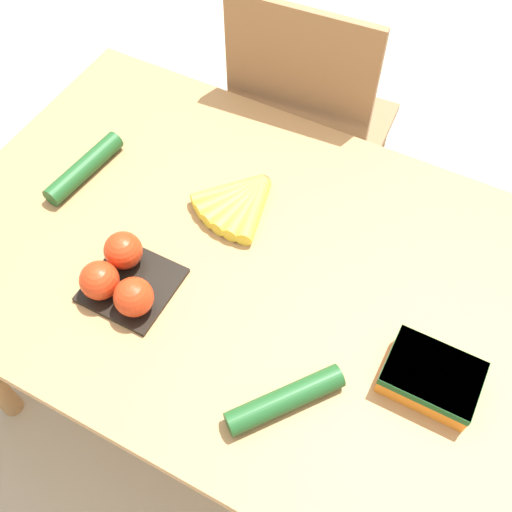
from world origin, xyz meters
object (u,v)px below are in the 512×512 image
(carrot_bag, at_px, (432,376))
(tomato_pack, at_px, (121,277))
(banana_bunch, at_px, (240,202))
(cucumber_far, at_px, (285,399))
(chair, at_px, (308,133))
(cucumber_near, at_px, (84,168))

(carrot_bag, bearing_deg, tomato_pack, -171.52)
(banana_bunch, relative_size, tomato_pack, 1.09)
(banana_bunch, distance_m, cucumber_far, 0.46)
(tomato_pack, height_order, carrot_bag, tomato_pack)
(cucumber_far, bearing_deg, chair, 111.45)
(cucumber_near, bearing_deg, carrot_bag, -8.03)
(chair, bearing_deg, cucumber_near, 56.93)
(cucumber_near, bearing_deg, banana_bunch, 12.69)
(chair, height_order, cucumber_near, chair)
(carrot_bag, bearing_deg, banana_bunch, 157.98)
(carrot_bag, bearing_deg, chair, 128.39)
(chair, distance_m, cucumber_near, 0.69)
(banana_bunch, bearing_deg, cucumber_near, -167.31)
(carrot_bag, xyz_separation_m, cucumber_near, (-0.86, 0.12, -0.01))
(tomato_pack, height_order, cucumber_near, tomato_pack)
(chair, relative_size, carrot_bag, 5.94)
(tomato_pack, relative_size, cucumber_near, 0.76)
(cucumber_near, xyz_separation_m, cucumber_far, (0.65, -0.28, 0.00))
(banana_bunch, relative_size, carrot_bag, 1.11)
(chair, bearing_deg, cucumber_far, 107.39)
(cucumber_near, distance_m, cucumber_far, 0.71)
(carrot_bag, bearing_deg, cucumber_near, 171.97)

